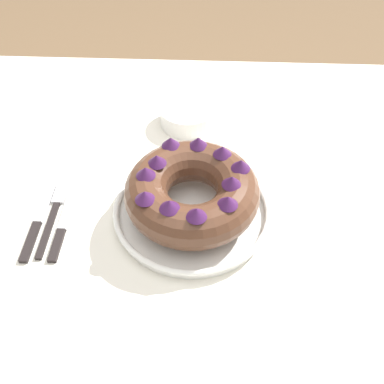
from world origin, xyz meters
name	(u,v)px	position (x,y,z in m)	size (l,w,h in m)	color
ground_plane	(188,372)	(0.00, 0.00, 0.00)	(8.00, 8.00, 0.00)	brown
dining_table	(186,246)	(0.00, 0.00, 0.66)	(1.39, 1.20, 0.74)	silver
serving_dish	(192,211)	(0.01, 0.02, 0.75)	(0.31, 0.31, 0.03)	white
bundt_cake	(192,191)	(0.01, 0.02, 0.81)	(0.25, 0.25, 0.10)	#4C2D1E
fork	(54,213)	(-0.26, 0.01, 0.74)	(0.02, 0.19, 0.01)	black
serving_knife	(37,224)	(-0.28, -0.02, 0.74)	(0.02, 0.20, 0.01)	black
cake_knife	(61,231)	(-0.23, -0.04, 0.74)	(0.02, 0.16, 0.01)	black
side_bowl	(187,116)	(-0.01, 0.31, 0.76)	(0.13, 0.13, 0.05)	white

